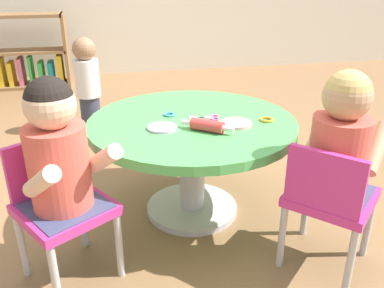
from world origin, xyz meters
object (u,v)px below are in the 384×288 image
at_px(seated_child_left, 57,151).
at_px(seated_child_right, 341,140).
at_px(rolling_pin, 207,126).
at_px(child_chair_right, 329,199).
at_px(craft_scissors, 209,118).
at_px(bookshelf_low, 20,59).
at_px(toddler_standing, 88,82).
at_px(craft_table, 192,141).
at_px(child_chair_left, 60,204).

distance_m(seated_child_left, seated_child_right, 1.00).
height_order(seated_child_left, rolling_pin, seated_child_left).
xyz_separation_m(child_chair_right, craft_scissors, (-0.34, 0.50, 0.17)).
bearing_deg(child_chair_right, seated_child_left, 171.66).
xyz_separation_m(seated_child_left, craft_scissors, (0.62, 0.35, -0.05)).
bearing_deg(seated_child_right, bookshelf_low, 118.22).
xyz_separation_m(toddler_standing, craft_scissors, (0.57, -1.20, 0.12)).
distance_m(toddler_standing, rolling_pin, 1.46).
relative_size(seated_child_right, craft_scissors, 3.64).
relative_size(seated_child_left, bookshelf_low, 0.55).
height_order(craft_table, child_chair_right, child_chair_right).
xyz_separation_m(craft_table, rolling_pin, (0.03, -0.15, 0.13)).
bearing_deg(child_chair_left, seated_child_right, -8.28).
xyz_separation_m(rolling_pin, craft_scissors, (0.04, 0.15, -0.02)).
relative_size(child_chair_right, toddler_standing, 0.80).
bearing_deg(child_chair_right, craft_table, 130.17).
relative_size(seated_child_left, craft_scissors, 3.64).
xyz_separation_m(seated_child_left, seated_child_right, (0.99, -0.11, 0.00)).
distance_m(craft_table, child_chair_left, 0.65).
bearing_deg(craft_table, child_chair_right, -49.83).
bearing_deg(toddler_standing, craft_table, -67.67).
xyz_separation_m(craft_table, seated_child_left, (-0.54, -0.35, 0.16)).
bearing_deg(toddler_standing, child_chair_left, -92.63).
bearing_deg(toddler_standing, child_chair_right, -61.75).
bearing_deg(craft_table, rolling_pin, -77.38).
relative_size(child_chair_right, rolling_pin, 2.70).
distance_m(craft_table, rolling_pin, 0.20).
bearing_deg(craft_table, seated_child_right, -46.30).
distance_m(child_chair_left, toddler_standing, 1.53).
distance_m(seated_child_left, bookshelf_low, 2.98).
bearing_deg(seated_child_right, seated_child_left, 173.46).
xyz_separation_m(seated_child_right, rolling_pin, (-0.41, 0.32, -0.03)).
bearing_deg(craft_table, bookshelf_low, 114.69).
bearing_deg(bookshelf_low, toddler_standing, -63.29).
bearing_deg(child_chair_left, toddler_standing, 87.37).
xyz_separation_m(seated_child_right, toddler_standing, (-0.94, 1.67, -0.17)).
relative_size(seated_child_left, rolling_pin, 2.57).
relative_size(seated_child_left, seated_child_right, 1.00).
relative_size(toddler_standing, craft_scissors, 4.80).
distance_m(child_chair_right, seated_child_right, 0.23).
bearing_deg(bookshelf_low, seated_child_right, -61.78).
relative_size(child_chair_left, craft_scissors, 3.83).
bearing_deg(child_chair_left, craft_scissors, 26.64).
height_order(craft_table, seated_child_right, seated_child_right).
bearing_deg(child_chair_right, child_chair_left, 169.93).
distance_m(bookshelf_low, craft_scissors, 2.85).
height_order(seated_child_right, toddler_standing, seated_child_right).
bearing_deg(child_chair_right, seated_child_right, 43.24).
xyz_separation_m(seated_child_left, rolling_pin, (0.58, 0.21, -0.03)).
relative_size(craft_table, bookshelf_low, 1.01).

